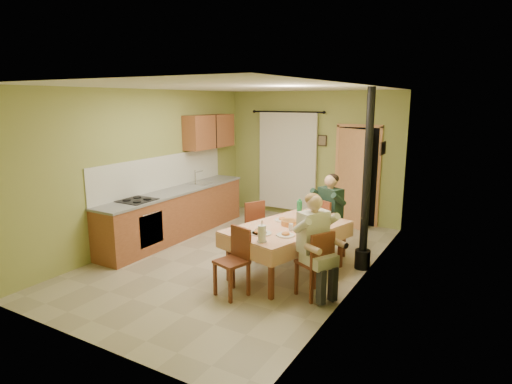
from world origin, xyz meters
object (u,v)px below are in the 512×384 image
Objects in this scene: chair_left at (260,241)px; stove_flue at (365,205)px; chair_far at (327,240)px; chair_right at (314,276)px; man_right at (315,234)px; dining_table at (287,250)px; man_far at (329,206)px; chair_near at (232,275)px.

stove_flue reaches higher than chair_left.
stove_flue is (0.68, -0.22, 0.73)m from chair_far.
chair_far is at bearing 151.60° from chair_left.
chair_far is 1.58m from chair_right.
man_right is at bearing -102.68° from stove_flue.
man_right is 1.34m from stove_flue.
chair_right reaches higher than dining_table.
man_right reaches higher than chair_right.
stove_flue reaches higher than chair_right.
man_far reaches higher than chair_left.
stove_flue is (0.29, 1.30, 0.15)m from man_right.
stove_flue is at bearing 15.66° from man_right.
chair_far is 0.73× the size of man_right.
dining_table is at bearing 89.19° from chair_left.
stove_flue is (1.26, 1.82, 0.74)m from chair_near.
chair_far is at bearing 161.76° from stove_flue.
chair_far reaches higher than chair_right.
dining_table is at bearing 79.89° from man_right.
man_right reaches higher than chair_far.
dining_table is 1.51× the size of man_right.
chair_near is 0.67× the size of man_right.
man_far is 0.50× the size of stove_flue.
chair_left is at bearing 165.95° from dining_table.
chair_near is at bearing -124.61° from stove_flue.
stove_flue is at bearing 3.70° from man_far.
man_right is (1.34, -0.90, 0.59)m from chair_left.
man_far reaches higher than chair_near.
chair_right is 1.53m from stove_flue.
dining_table is 1.05m from chair_far.
chair_right is 1.63m from chair_left.
chair_near is 0.33× the size of stove_flue.
dining_table is 1.51× the size of man_far.
stove_flue is at bearing 132.25° from chair_left.
chair_near is at bearing 146.02° from chair_right.
stove_flue reaches higher than dining_table.
chair_left is at bearing -123.71° from chair_far.
dining_table is at bearing -90.45° from chair_near.
chair_near is at bearing 146.56° from man_right.
chair_far is at bearing 42.80° from chair_right.
man_far is (-0.39, 1.55, 0.59)m from chair_right.
man_far is at bearing 90.00° from chair_far.
man_right is (0.38, -1.54, 0.00)m from man_far.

